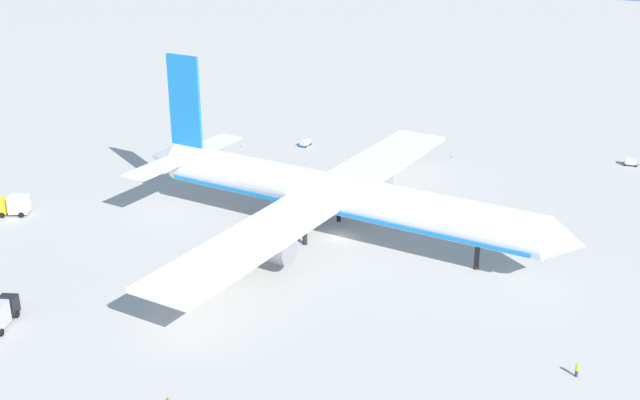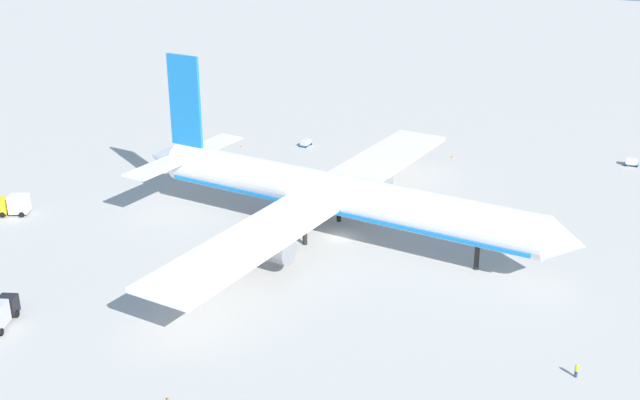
# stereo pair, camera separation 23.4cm
# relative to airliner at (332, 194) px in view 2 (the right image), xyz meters

# --- Properties ---
(ground_plane) EXTENTS (600.00, 600.00, 0.00)m
(ground_plane) POSITION_rel_airliner_xyz_m (1.45, -0.10, -6.44)
(ground_plane) COLOR #ADA8A0
(airliner) EXTENTS (71.79, 73.49, 24.32)m
(airliner) POSITION_rel_airliner_xyz_m (0.00, 0.00, 0.00)
(airliner) COLOR white
(airliner) RESTS_ON ground
(service_truck_0) EXTENTS (5.29, 4.46, 3.23)m
(service_truck_0) POSITION_rel_airliner_xyz_m (-47.90, -17.00, -4.72)
(service_truck_0) COLOR yellow
(service_truck_0) RESTS_ON ground
(baggage_cart_0) EXTENTS (3.18, 1.87, 1.40)m
(baggage_cart_0) POSITION_rel_airliner_xyz_m (34.79, 54.55, -5.67)
(baggage_cart_0) COLOR #26598C
(baggage_cart_0) RESTS_ON ground
(baggage_cart_1) EXTENTS (1.64, 3.32, 1.22)m
(baggage_cart_1) POSITION_rel_airliner_xyz_m (-24.83, 36.24, -5.76)
(baggage_cart_1) COLOR #26598C
(baggage_cart_1) RESTS_ON ground
(ground_worker_2) EXTENTS (0.57, 0.57, 1.60)m
(ground_worker_2) POSITION_rel_airliner_xyz_m (40.01, -20.59, -5.63)
(ground_worker_2) COLOR navy
(ground_worker_2) RESTS_ON ground
(traffic_cone_0) EXTENTS (0.36, 0.36, 0.55)m
(traffic_cone_0) POSITION_rel_airliner_xyz_m (3.76, 43.17, -6.16)
(traffic_cone_0) COLOR orange
(traffic_cone_0) RESTS_ON ground
(traffic_cone_1) EXTENTS (0.36, 0.36, 0.55)m
(traffic_cone_1) POSITION_rel_airliner_xyz_m (4.50, -44.52, -6.16)
(traffic_cone_1) COLOR orange
(traffic_cone_1) RESTS_ON ground
(traffic_cone_2) EXTENTS (0.36, 0.36, 0.55)m
(traffic_cone_2) POSITION_rel_airliner_xyz_m (-35.72, 29.48, -6.16)
(traffic_cone_2) COLOR orange
(traffic_cone_2) RESTS_ON ground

